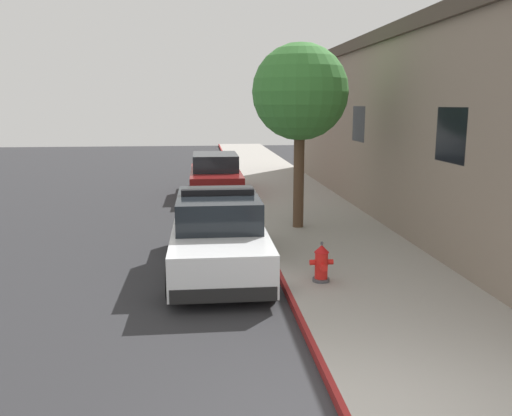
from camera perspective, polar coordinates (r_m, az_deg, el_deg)
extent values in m
cube|color=#2B2B2D|center=(15.47, -16.01, -2.42)|extent=(31.60, 60.00, 0.20)
cube|color=#9E9991|center=(15.52, 6.32, -1.38)|extent=(3.42, 60.00, 0.13)
cube|color=maroon|center=(15.25, -0.12, -1.53)|extent=(0.08, 60.00, 0.13)
cube|color=gray|center=(18.46, 20.49, 7.67)|extent=(6.38, 22.53, 5.05)
cube|color=#473D33|center=(18.53, 21.07, 16.03)|extent=(6.62, 22.77, 0.36)
cube|color=black|center=(11.40, 20.20, 7.32)|extent=(0.06, 1.30, 1.10)
cube|color=black|center=(17.29, 11.00, 8.81)|extent=(0.06, 1.30, 1.10)
cube|color=black|center=(23.40, 6.50, 9.46)|extent=(0.06, 1.30, 1.10)
cube|color=white|center=(11.02, -4.02, -3.72)|extent=(1.84, 4.80, 0.76)
cube|color=black|center=(11.02, -4.09, -0.10)|extent=(1.64, 2.50, 0.60)
cube|color=black|center=(8.87, -3.48, -9.18)|extent=(1.76, 0.16, 0.24)
cube|color=black|center=(13.36, -4.34, -2.26)|extent=(1.76, 0.16, 0.24)
cylinder|color=black|center=(12.74, -8.14, -2.99)|extent=(0.22, 0.64, 0.64)
cylinder|color=black|center=(12.79, -0.40, -2.83)|extent=(0.22, 0.64, 0.64)
cylinder|color=black|center=(9.48, -8.90, -7.94)|extent=(0.22, 0.64, 0.64)
cylinder|color=black|center=(9.54, 1.57, -7.69)|extent=(0.22, 0.64, 0.64)
cube|color=black|center=(10.91, -4.11, 1.71)|extent=(1.48, 0.20, 0.12)
cube|color=red|center=(10.90, -5.95, 1.67)|extent=(0.44, 0.18, 0.11)
cube|color=#1E33E0|center=(10.92, -2.28, 1.74)|extent=(0.44, 0.18, 0.11)
cube|color=maroon|center=(20.13, -4.35, 2.99)|extent=(1.84, 4.80, 0.76)
cube|color=black|center=(20.20, -4.39, 4.95)|extent=(1.64, 2.50, 0.60)
cube|color=black|center=(17.86, -4.13, 1.12)|extent=(1.76, 0.16, 0.24)
cube|color=black|center=(22.49, -4.51, 3.15)|extent=(1.76, 0.16, 0.24)
cylinder|color=black|center=(21.85, -6.72, 2.88)|extent=(0.22, 0.64, 0.64)
cylinder|color=black|center=(21.89, -2.21, 2.97)|extent=(0.22, 0.64, 0.64)
cylinder|color=black|center=(18.49, -6.85, 1.41)|extent=(0.22, 0.64, 0.64)
cylinder|color=black|center=(18.54, -1.53, 1.51)|extent=(0.22, 0.64, 0.64)
cylinder|color=#4C4C51|center=(10.11, 6.95, -7.60)|extent=(0.32, 0.32, 0.06)
cylinder|color=red|center=(10.03, 6.99, -6.09)|extent=(0.24, 0.24, 0.50)
cone|color=red|center=(9.94, 7.03, -4.32)|extent=(0.28, 0.28, 0.14)
cylinder|color=#4C4C51|center=(9.91, 7.05, -3.77)|extent=(0.05, 0.05, 0.06)
cylinder|color=red|center=(9.98, 6.04, -5.80)|extent=(0.10, 0.10, 0.10)
cylinder|color=red|center=(10.05, 7.95, -5.72)|extent=(0.10, 0.10, 0.10)
cylinder|color=red|center=(9.86, 7.22, -6.34)|extent=(0.13, 0.12, 0.13)
cylinder|color=brown|center=(14.21, 4.59, 3.30)|extent=(0.28, 0.28, 2.69)
sphere|color=#387A33|center=(14.09, 4.73, 12.27)|extent=(2.49, 2.49, 2.49)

